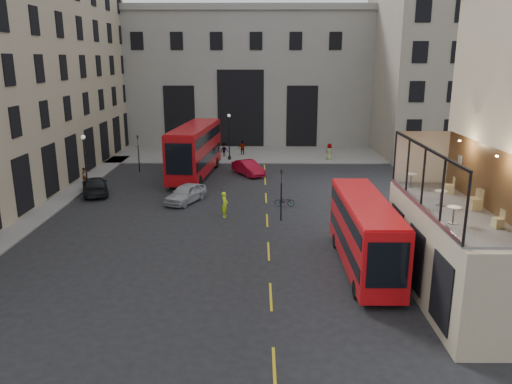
{
  "coord_description": "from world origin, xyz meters",
  "views": [
    {
      "loc": [
        -2.59,
        -22.44,
        11.37
      ],
      "look_at": [
        -2.79,
        8.77,
        3.0
      ],
      "focal_mm": 35.0,
      "sensor_mm": 36.0,
      "label": 1
    }
  ],
  "objects_px": {
    "cafe_chair_b": "(473,202)",
    "bicycle": "(284,201)",
    "cafe_chair_d": "(450,188)",
    "cafe_chair_c": "(476,203)",
    "cafe_chair_a": "(498,222)",
    "car_a": "(186,193)",
    "traffic_light_near": "(281,188)",
    "cafe_table_mid": "(441,196)",
    "pedestrian_a": "(170,153)",
    "pedestrian_d": "(329,152)",
    "cafe_table_near": "(454,213)",
    "car_b": "(248,168)",
    "street_lamp_b": "(229,140)",
    "pedestrian_b": "(224,150)",
    "pedestrian_c": "(243,148)",
    "bus_near": "(364,231)",
    "cyclist": "(225,205)",
    "street_lamp_a": "(86,170)",
    "bus_far": "(195,148)",
    "cafe_table_far": "(411,178)",
    "traffic_light_far": "(138,149)",
    "pedestrian_e": "(84,176)"
  },
  "relations": [
    {
      "from": "cafe_chair_b",
      "to": "bicycle",
      "type": "bearing_deg",
      "value": 117.17
    },
    {
      "from": "traffic_light_far",
      "to": "cafe_table_near",
      "type": "relative_size",
      "value": 5.19
    },
    {
      "from": "traffic_light_far",
      "to": "cafe_table_near",
      "type": "bearing_deg",
      "value": -55.73
    },
    {
      "from": "bus_near",
      "to": "cyclist",
      "type": "bearing_deg",
      "value": 131.62
    },
    {
      "from": "pedestrian_c",
      "to": "cafe_chair_a",
      "type": "xyz_separation_m",
      "value": [
        11.9,
        -39.66,
        3.93
      ]
    },
    {
      "from": "cafe_chair_b",
      "to": "cafe_chair_d",
      "type": "height_order",
      "value": "cafe_chair_b"
    },
    {
      "from": "cafe_table_near",
      "to": "cafe_chair_d",
      "type": "xyz_separation_m",
      "value": [
        1.67,
        4.96,
        -0.22
      ]
    },
    {
      "from": "pedestrian_a",
      "to": "bicycle",
      "type": "bearing_deg",
      "value": -60.37
    },
    {
      "from": "bus_far",
      "to": "car_b",
      "type": "relative_size",
      "value": 2.88
    },
    {
      "from": "cafe_chair_a",
      "to": "pedestrian_b",
      "type": "bearing_deg",
      "value": 109.91
    },
    {
      "from": "street_lamp_b",
      "to": "pedestrian_b",
      "type": "xyz_separation_m",
      "value": [
        -0.72,
        1.99,
        -1.54
      ]
    },
    {
      "from": "street_lamp_a",
      "to": "cafe_table_far",
      "type": "relative_size",
      "value": 7.09
    },
    {
      "from": "car_a",
      "to": "cafe_table_near",
      "type": "relative_size",
      "value": 6.02
    },
    {
      "from": "car_a",
      "to": "car_b",
      "type": "relative_size",
      "value": 0.99
    },
    {
      "from": "cafe_table_far",
      "to": "cafe_chair_c",
      "type": "distance_m",
      "value": 4.48
    },
    {
      "from": "traffic_light_far",
      "to": "car_a",
      "type": "height_order",
      "value": "traffic_light_far"
    },
    {
      "from": "cyclist",
      "to": "cafe_chair_a",
      "type": "distance_m",
      "value": 20.32
    },
    {
      "from": "cafe_table_near",
      "to": "bicycle",
      "type": "bearing_deg",
      "value": 109.12
    },
    {
      "from": "street_lamp_b",
      "to": "pedestrian_d",
      "type": "height_order",
      "value": "street_lamp_b"
    },
    {
      "from": "car_a",
      "to": "cyclist",
      "type": "xyz_separation_m",
      "value": [
        3.44,
        -3.88,
        0.2
      ]
    },
    {
      "from": "cafe_chair_a",
      "to": "car_a",
      "type": "bearing_deg",
      "value": 129.21
    },
    {
      "from": "pedestrian_d",
      "to": "cafe_chair_b",
      "type": "distance_m",
      "value": 34.4
    },
    {
      "from": "pedestrian_c",
      "to": "traffic_light_near",
      "type": "bearing_deg",
      "value": 84.16
    },
    {
      "from": "street_lamp_b",
      "to": "pedestrian_a",
      "type": "relative_size",
      "value": 3.28
    },
    {
      "from": "pedestrian_a",
      "to": "pedestrian_d",
      "type": "height_order",
      "value": "pedestrian_d"
    },
    {
      "from": "cafe_chair_d",
      "to": "cafe_chair_c",
      "type": "bearing_deg",
      "value": -87.29
    },
    {
      "from": "pedestrian_d",
      "to": "cafe_table_near",
      "type": "height_order",
      "value": "cafe_table_near"
    },
    {
      "from": "traffic_light_near",
      "to": "car_b",
      "type": "bearing_deg",
      "value": 100.46
    },
    {
      "from": "car_b",
      "to": "traffic_light_near",
      "type": "bearing_deg",
      "value": -109.36
    },
    {
      "from": "car_b",
      "to": "cafe_chair_b",
      "type": "bearing_deg",
      "value": -97.09
    },
    {
      "from": "cafe_table_near",
      "to": "cafe_chair_b",
      "type": "relative_size",
      "value": 0.8
    },
    {
      "from": "bicycle",
      "to": "cafe_chair_d",
      "type": "xyz_separation_m",
      "value": [
        7.89,
        -12.95,
        4.45
      ]
    },
    {
      "from": "pedestrian_d",
      "to": "cafe_table_mid",
      "type": "bearing_deg",
      "value": 128.02
    },
    {
      "from": "traffic_light_near",
      "to": "cafe_chair_b",
      "type": "bearing_deg",
      "value": -54.84
    },
    {
      "from": "cafe_table_far",
      "to": "cafe_chair_d",
      "type": "height_order",
      "value": "cafe_chair_d"
    },
    {
      "from": "cafe_table_far",
      "to": "pedestrian_b",
      "type": "bearing_deg",
      "value": 111.09
    },
    {
      "from": "cafe_chair_c",
      "to": "pedestrian_d",
      "type": "bearing_deg",
      "value": 93.26
    },
    {
      "from": "cafe_table_near",
      "to": "cafe_chair_c",
      "type": "height_order",
      "value": "cafe_chair_c"
    },
    {
      "from": "pedestrian_c",
      "to": "street_lamp_a",
      "type": "bearing_deg",
      "value": 42.63
    },
    {
      "from": "pedestrian_c",
      "to": "cafe_table_near",
      "type": "relative_size",
      "value": 2.45
    },
    {
      "from": "pedestrian_a",
      "to": "pedestrian_c",
      "type": "height_order",
      "value": "pedestrian_c"
    },
    {
      "from": "cafe_table_mid",
      "to": "pedestrian_b",
      "type": "bearing_deg",
      "value": 109.7
    },
    {
      "from": "pedestrian_d",
      "to": "street_lamp_b",
      "type": "bearing_deg",
      "value": 37.94
    },
    {
      "from": "traffic_light_near",
      "to": "cafe_table_mid",
      "type": "bearing_deg",
      "value": -58.84
    },
    {
      "from": "bicycle",
      "to": "traffic_light_far",
      "type": "bearing_deg",
      "value": 50.44
    },
    {
      "from": "street_lamp_b",
      "to": "cafe_chair_d",
      "type": "distance_m",
      "value": 34.13
    },
    {
      "from": "cafe_chair_b",
      "to": "bus_far",
      "type": "bearing_deg",
      "value": 122.16
    },
    {
      "from": "street_lamp_b",
      "to": "cafe_chair_c",
      "type": "xyz_separation_m",
      "value": [
        13.45,
        -34.22,
        2.5
      ]
    },
    {
      "from": "bus_near",
      "to": "pedestrian_e",
      "type": "xyz_separation_m",
      "value": [
        -22.2,
        19.43,
        -1.49
      ]
    },
    {
      "from": "traffic_light_near",
      "to": "bus_far",
      "type": "height_order",
      "value": "bus_far"
    }
  ]
}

